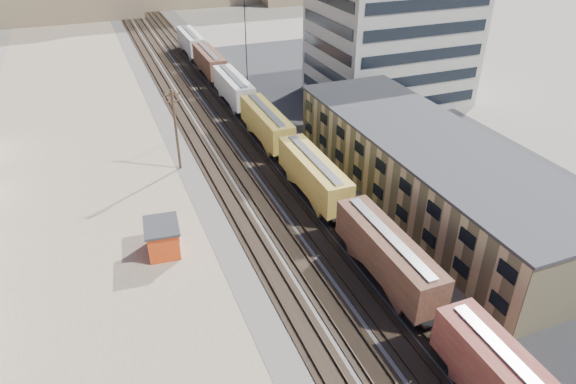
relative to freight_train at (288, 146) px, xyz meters
name	(u,v)px	position (x,y,z in m)	size (l,w,h in m)	color
ballast_bed	(230,133)	(-3.80, 12.44, -2.76)	(18.00, 200.00, 0.06)	#4C4742
dirt_yard	(82,194)	(-23.80, 2.44, -2.78)	(24.00, 180.00, 0.03)	#827259
asphalt_lot	(425,151)	(18.20, -2.56, -2.77)	(26.00, 120.00, 0.04)	#232326
rail_tracks	(226,133)	(-4.35, 12.44, -2.68)	(11.40, 200.00, 0.24)	black
freight_train	(288,146)	(0.00, 0.00, 0.00)	(3.00, 119.74, 4.46)	black
warehouse	(428,169)	(11.18, -12.56, 0.86)	(12.40, 40.40, 7.25)	tan
office_tower	(390,39)	(24.15, 17.39, 6.47)	(22.60, 18.60, 18.45)	#9E998E
utility_pole_north	(176,128)	(-12.30, 4.44, 2.50)	(2.20, 0.32, 10.00)	#382619
radio_mast	(246,46)	(2.20, 22.44, 6.33)	(1.20, 0.16, 18.00)	black
maintenance_shed	(163,238)	(-17.06, -11.59, -1.27)	(3.52, 4.35, 2.98)	#CB3F13
parked_car_red	(534,295)	(9.82, -29.78, -2.07)	(1.72, 4.27, 1.46)	maroon
parked_car_blue	(363,94)	(20.29, 17.87, -2.10)	(2.31, 5.00, 1.39)	navy
parked_car_far	(385,90)	(24.49, 17.85, -1.99)	(1.89, 4.70, 1.60)	white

